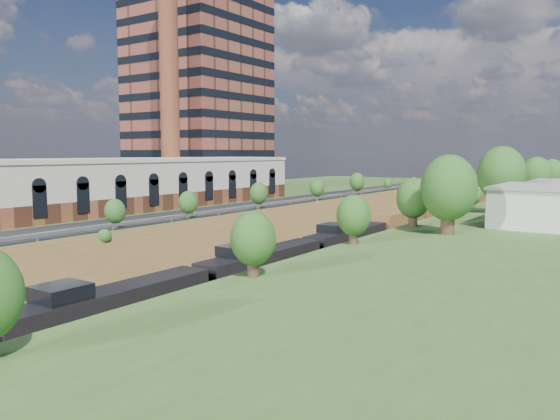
% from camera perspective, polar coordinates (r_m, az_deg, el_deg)
% --- Properties ---
extents(platform_left, '(44.00, 180.00, 5.00)m').
position_cam_1_polar(platform_left, '(97.76, -8.32, -0.09)').
color(platform_left, '#3D5E26').
rests_on(platform_left, ground).
extents(embankment_left, '(10.00, 180.00, 10.00)m').
position_cam_1_polar(embankment_left, '(84.90, 2.74, -2.65)').
color(embankment_left, brown).
rests_on(embankment_left, ground).
extents(embankment_right, '(10.00, 180.00, 10.00)m').
position_cam_1_polar(embankment_right, '(75.96, 17.09, -3.94)').
color(embankment_right, brown).
rests_on(embankment_right, ground).
extents(rail_left_track, '(1.58, 180.00, 0.18)m').
position_cam_1_polar(rail_left_track, '(80.88, 7.83, -3.07)').
color(rail_left_track, gray).
rests_on(rail_left_track, ground).
extents(rail_right_track, '(1.58, 180.00, 0.18)m').
position_cam_1_polar(rail_right_track, '(78.75, 11.23, -3.37)').
color(rail_right_track, gray).
rests_on(rail_right_track, ground).
extents(road, '(8.00, 180.00, 0.10)m').
position_cam_1_polar(road, '(86.71, 0.22, 0.90)').
color(road, black).
rests_on(road, platform_left).
extents(guardrail, '(0.10, 171.00, 0.70)m').
position_cam_1_polar(guardrail, '(84.28, 2.46, 1.09)').
color(guardrail, '#99999E').
rests_on(guardrail, platform_left).
extents(commercial_building, '(14.30, 62.30, 7.00)m').
position_cam_1_polar(commercial_building, '(78.54, -16.56, 2.65)').
color(commercial_building, brown).
rests_on(commercial_building, platform_left).
extents(highrise_tower, '(22.00, 22.00, 53.90)m').
position_cam_1_polar(highrise_tower, '(115.27, -8.57, 15.99)').
color(highrise_tower, brown).
rests_on(highrise_tower, platform_left).
extents(smokestack, '(3.20, 3.20, 40.00)m').
position_cam_1_polar(smokestack, '(97.20, -11.50, 13.12)').
color(smokestack, brown).
rests_on(smokestack, platform_left).
extents(overpass, '(24.50, 8.30, 7.40)m').
position_cam_1_polar(overpass, '(137.83, 20.38, 2.36)').
color(overpass, gray).
rests_on(overpass, ground).
extents(white_building_near, '(9.00, 12.00, 4.00)m').
position_cam_1_polar(white_building_near, '(64.58, 25.81, 0.29)').
color(white_building_near, silver).
rests_on(white_building_near, platform_right).
extents(tree_right_large, '(5.25, 5.25, 7.61)m').
position_cam_1_polar(tree_right_large, '(54.10, 17.22, 2.16)').
color(tree_right_large, '#473323').
rests_on(tree_right_large, platform_right).
extents(tree_left_crest, '(2.45, 2.45, 3.55)m').
position_cam_1_polar(tree_left_crest, '(54.91, -20.31, -0.35)').
color(tree_left_crest, '#473323').
rests_on(tree_left_crest, platform_left).
extents(freight_train, '(2.79, 172.66, 4.55)m').
position_cam_1_polar(freight_train, '(109.83, 18.08, 0.33)').
color(freight_train, black).
rests_on(freight_train, ground).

